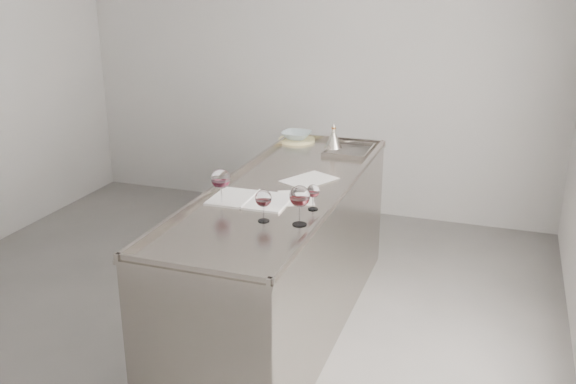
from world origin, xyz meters
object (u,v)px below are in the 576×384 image
(wine_glass_right, at_px, (300,197))
(wine_funnel, at_px, (333,140))
(wine_glass_middle, at_px, (263,199))
(wine_glass_left, at_px, (221,180))
(wine_glass_small, at_px, (313,192))
(counter, at_px, (283,259))
(ceramic_bowl, at_px, (297,135))
(notebook, at_px, (250,200))

(wine_glass_right, relative_size, wine_funnel, 1.09)
(wine_glass_middle, distance_m, wine_glass_right, 0.19)
(wine_glass_left, relative_size, wine_funnel, 1.08)
(wine_glass_small, xyz_separation_m, wine_funnel, (-0.23, 1.27, -0.04))
(counter, bearing_deg, ceramic_bowl, 104.31)
(wine_glass_middle, xyz_separation_m, wine_glass_small, (0.19, 0.25, -0.02))
(wine_glass_middle, height_order, wine_funnel, wine_funnel)
(wine_glass_left, distance_m, ceramic_bowl, 1.48)
(wine_glass_small, xyz_separation_m, ceramic_bowl, (-0.55, 1.37, -0.05))
(wine_glass_left, xyz_separation_m, wine_glass_right, (0.50, -0.13, 0.00))
(counter, height_order, wine_glass_middle, wine_glass_middle)
(counter, distance_m, wine_glass_middle, 0.80)
(counter, xyz_separation_m, notebook, (-0.10, -0.27, 0.47))
(wine_glass_left, relative_size, wine_glass_right, 1.00)
(wine_glass_middle, bearing_deg, notebook, 124.77)
(wine_funnel, bearing_deg, wine_glass_right, -81.13)
(counter, distance_m, wine_glass_left, 0.76)
(wine_glass_right, xyz_separation_m, ceramic_bowl, (-0.55, 1.60, -0.10))
(wine_glass_right, distance_m, notebook, 0.47)
(wine_glass_middle, height_order, wine_glass_small, wine_glass_middle)
(counter, xyz_separation_m, ceramic_bowl, (-0.28, 1.08, 0.52))
(ceramic_bowl, height_order, wine_funnel, wine_funnel)
(wine_glass_middle, distance_m, wine_glass_small, 0.32)
(wine_glass_middle, height_order, ceramic_bowl, wine_glass_middle)
(wine_glass_right, relative_size, notebook, 0.47)
(wine_glass_left, distance_m, notebook, 0.22)
(counter, xyz_separation_m, wine_glass_left, (-0.22, -0.39, 0.62))
(wine_glass_small, distance_m, ceramic_bowl, 1.48)
(counter, relative_size, wine_funnel, 12.48)
(wine_funnel, bearing_deg, notebook, -96.41)
(wine_glass_middle, distance_m, notebook, 0.34)
(counter, height_order, wine_glass_left, wine_glass_left)
(wine_glass_small, bearing_deg, wine_glass_middle, -127.58)
(wine_glass_right, height_order, wine_funnel, wine_glass_right)
(wine_glass_small, height_order, notebook, wine_glass_small)
(notebook, bearing_deg, counter, 68.35)
(wine_funnel, bearing_deg, counter, -92.33)
(counter, distance_m, wine_funnel, 1.12)
(wine_glass_small, relative_size, wine_funnel, 0.73)
(wine_glass_left, bearing_deg, notebook, 44.50)
(wine_glass_small, bearing_deg, wine_glass_right, -90.00)
(wine_glass_left, xyz_separation_m, wine_funnel, (0.26, 1.38, -0.09))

